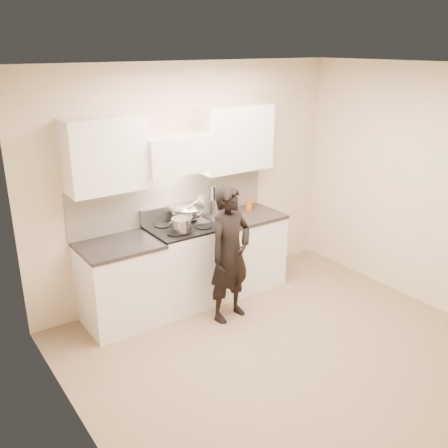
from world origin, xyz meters
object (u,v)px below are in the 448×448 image
object	(u,v)px
stove	(184,265)
counter_right	(242,250)
person	(230,254)
wok	(187,211)
utensil_crock	(214,205)

from	to	relation	value
stove	counter_right	world-z (taller)	stove
counter_right	person	bearing A→B (deg)	-135.94
stove	person	world-z (taller)	person
counter_right	person	world-z (taller)	person
stove	person	bearing A→B (deg)	-67.32
stove	wok	size ratio (longest dim) A/B	1.91
person	wok	bearing A→B (deg)	89.04
wok	stove	bearing A→B (deg)	-137.69
person	stove	bearing A→B (deg)	103.13
stove	wok	distance (m)	0.62
counter_right	wok	xyz separation A→B (m)	(-0.70, 0.12, 0.61)
stove	person	size ratio (longest dim) A/B	0.63
wok	person	xyz separation A→B (m)	(0.10, -0.69, -0.31)
counter_right	utensil_crock	world-z (taller)	utensil_crock
stove	counter_right	xyz separation A→B (m)	(0.83, 0.00, -0.01)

